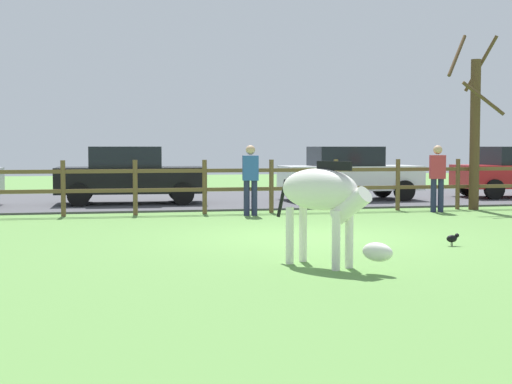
% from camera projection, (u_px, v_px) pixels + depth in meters
% --- Properties ---
extents(ground_plane, '(60.00, 60.00, 0.00)m').
position_uv_depth(ground_plane, '(309.00, 237.00, 13.18)').
color(ground_plane, '#5B8C42').
extents(parking_asphalt, '(28.00, 7.40, 0.05)m').
position_uv_depth(parking_asphalt, '(224.00, 200.00, 22.27)').
color(parking_asphalt, '#47474C').
rests_on(parking_asphalt, ground_plane).
extents(paddock_fence, '(21.41, 0.11, 1.29)m').
position_uv_depth(paddock_fence, '(238.00, 183.00, 17.95)').
color(paddock_fence, brown).
rests_on(paddock_fence, ground_plane).
extents(bare_tree, '(1.38, 1.40, 4.53)m').
position_uv_depth(bare_tree, '(475.00, 127.00, 18.95)').
color(bare_tree, '#513A23').
rests_on(bare_tree, ground_plane).
extents(zebra, '(1.28, 1.67, 1.41)m').
position_uv_depth(zebra, '(324.00, 198.00, 9.92)').
color(zebra, white).
rests_on(zebra, ground_plane).
extents(crow_on_grass, '(0.22, 0.10, 0.20)m').
position_uv_depth(crow_on_grass, '(453.00, 238.00, 12.03)').
color(crow_on_grass, black).
rests_on(crow_on_grass, ground_plane).
extents(parked_car_white, '(4.00, 1.88, 1.56)m').
position_uv_depth(parked_car_white, '(349.00, 173.00, 21.80)').
color(parked_car_white, white).
rests_on(parked_car_white, parking_asphalt).
extents(parked_car_black, '(4.05, 1.99, 1.56)m').
position_uv_depth(parked_car_black, '(130.00, 175.00, 20.39)').
color(parked_car_black, black).
rests_on(parked_car_black, parking_asphalt).
extents(visitor_left_of_tree, '(0.38, 0.25, 1.64)m').
position_uv_depth(visitor_left_of_tree, '(250.00, 177.00, 17.32)').
color(visitor_left_of_tree, '#232847').
rests_on(visitor_left_of_tree, ground_plane).
extents(visitor_right_of_tree, '(0.40, 0.29, 1.64)m').
position_uv_depth(visitor_right_of_tree, '(437.00, 175.00, 18.25)').
color(visitor_right_of_tree, '#232847').
rests_on(visitor_right_of_tree, ground_plane).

